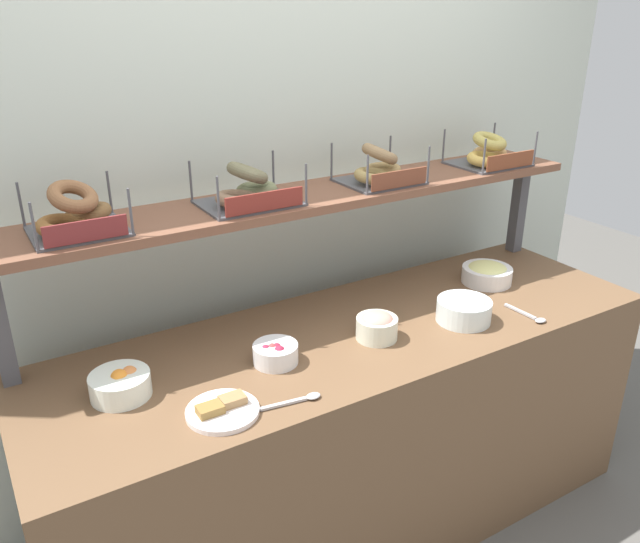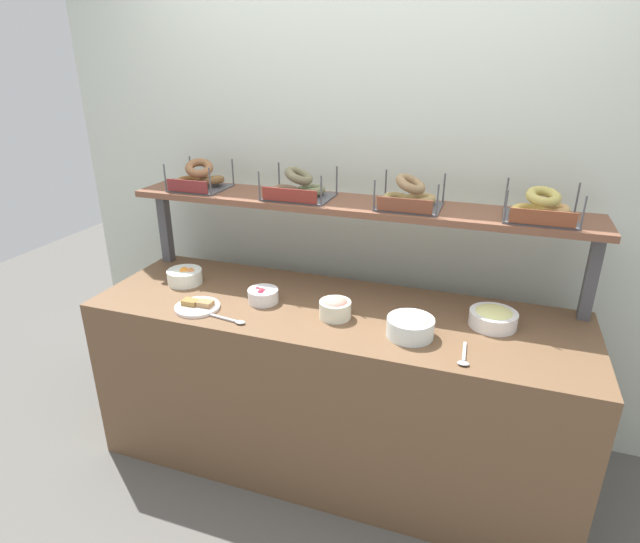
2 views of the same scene
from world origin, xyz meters
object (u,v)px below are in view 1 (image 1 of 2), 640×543
(bowl_lox_spread, at_px, (377,326))
(bowl_egg_salad, at_px, (487,273))
(bagel_basket_sesame, at_px, (489,154))
(bagel_basket_cinnamon_raisin, at_px, (76,216))
(serving_spoon_by_edge, at_px, (300,399))
(bowl_beet_salad, at_px, (275,353))
(bowl_fruit_salad, at_px, (121,384))
(bagel_basket_everything, at_px, (379,170))
(serving_plate_white, at_px, (222,410))
(bagel_basket_poppy, at_px, (248,191))
(serving_spoon_near_plate, at_px, (531,316))
(bowl_scallion_spread, at_px, (464,308))

(bowl_lox_spread, bearing_deg, bowl_egg_salad, 12.59)
(bowl_egg_salad, xyz_separation_m, bagel_basket_sesame, (0.13, 0.18, 0.43))
(bagel_basket_cinnamon_raisin, bearing_deg, bowl_lox_spread, -21.88)
(serving_spoon_by_edge, bearing_deg, bowl_beet_salad, 80.15)
(bowl_fruit_salad, distance_m, serving_spoon_by_edge, 0.52)
(bowl_beet_salad, height_order, bagel_basket_cinnamon_raisin, bagel_basket_cinnamon_raisin)
(bowl_fruit_salad, distance_m, bowl_beet_salad, 0.47)
(bowl_lox_spread, xyz_separation_m, bagel_basket_cinnamon_raisin, (-0.84, 0.34, 0.43))
(bowl_beet_salad, distance_m, bagel_basket_cinnamon_raisin, 0.72)
(bagel_basket_everything, bearing_deg, serving_plate_white, -151.62)
(bagel_basket_poppy, distance_m, bagel_basket_everything, 0.53)
(bowl_beet_salad, xyz_separation_m, bowl_lox_spread, (0.36, -0.04, 0.01))
(bowl_fruit_salad, height_order, bowl_beet_salad, bowl_fruit_salad)
(bowl_beet_salad, distance_m, bowl_egg_salad, 1.02)
(bowl_lox_spread, relative_size, bagel_basket_poppy, 0.44)
(bowl_egg_salad, xyz_separation_m, serving_plate_white, (-1.27, -0.27, -0.03))
(bagel_basket_sesame, bearing_deg, bagel_basket_poppy, 179.72)
(serving_spoon_near_plate, height_order, bagel_basket_poppy, bagel_basket_poppy)
(bowl_fruit_salad, bearing_deg, bowl_beet_salad, -8.45)
(bowl_scallion_spread, xyz_separation_m, bowl_fruit_salad, (-1.17, 0.16, -0.01))
(bowl_beet_salad, relative_size, serving_plate_white, 0.70)
(bowl_scallion_spread, relative_size, bowl_beet_salad, 1.35)
(bowl_lox_spread, relative_size, bowl_egg_salad, 0.70)
(bowl_scallion_spread, distance_m, bagel_basket_everything, 0.59)
(bowl_beet_salad, bearing_deg, serving_plate_white, -146.98)
(bowl_scallion_spread, xyz_separation_m, bowl_egg_salad, (0.31, 0.20, -0.01))
(bagel_basket_everything, bearing_deg, serving_spoon_by_edge, -140.76)
(serving_plate_white, bearing_deg, bagel_basket_cinnamon_raisin, 115.92)
(bowl_egg_salad, bearing_deg, serving_plate_white, -167.91)
(bowl_egg_salad, height_order, serving_plate_white, bowl_egg_salad)
(bagel_basket_cinnamon_raisin, distance_m, bagel_basket_poppy, 0.54)
(bowl_egg_salad, distance_m, bagel_basket_poppy, 1.06)
(bagel_basket_cinnamon_raisin, relative_size, bagel_basket_sesame, 0.97)
(bagel_basket_sesame, bearing_deg, bowl_lox_spread, -157.30)
(bowl_scallion_spread, distance_m, serving_plate_white, 0.96)
(bowl_scallion_spread, relative_size, bagel_basket_everything, 0.68)
(bagel_basket_everything, xyz_separation_m, bagel_basket_sesame, (0.55, -0.01, -0.00))
(bagel_basket_poppy, bearing_deg, bowl_scallion_spread, -31.49)
(serving_spoon_near_plate, bearing_deg, bagel_basket_everything, 123.12)
(bowl_lox_spread, distance_m, bagel_basket_poppy, 0.62)
(bowl_scallion_spread, relative_size, serving_spoon_by_edge, 1.06)
(bagel_basket_everything, bearing_deg, bowl_egg_salad, -24.07)
(serving_spoon_by_edge, bearing_deg, bowl_lox_spread, 24.96)
(bowl_beet_salad, bearing_deg, bagel_basket_everything, 26.30)
(serving_spoon_near_plate, distance_m, serving_spoon_by_edge, 0.96)
(bowl_beet_salad, distance_m, serving_plate_white, 0.30)
(bowl_fruit_salad, height_order, bowl_egg_salad, bowl_fruit_salad)
(bowl_fruit_salad, relative_size, serving_spoon_near_plate, 0.98)
(bowl_scallion_spread, bearing_deg, bowl_beet_salad, 172.38)
(serving_spoon_by_edge, relative_size, bagel_basket_sesame, 0.62)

